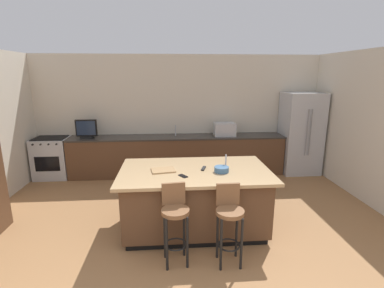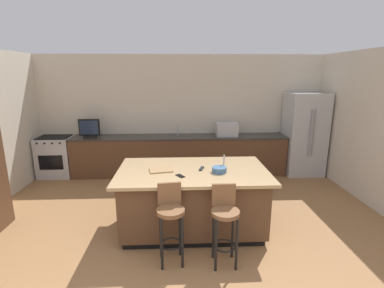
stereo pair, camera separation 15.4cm
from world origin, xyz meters
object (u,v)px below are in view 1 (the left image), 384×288
bar_stool_left (175,217)px  bar_stool_right (229,218)px  kitchen_island (195,199)px  cell_phone (183,176)px  cutting_board (163,170)px  range_oven (52,158)px  refrigerator (300,133)px  tv_monitor (86,130)px  fruit_bowl (222,169)px  microwave (224,129)px  tv_remote (204,168)px

bar_stool_left → bar_stool_right: size_ratio=1.00×
kitchen_island → bar_stool_left: (-0.31, -0.77, 0.13)m
cell_phone → cutting_board: 0.37m
range_oven → bar_stool_left: size_ratio=0.92×
refrigerator → bar_stool_left: size_ratio=1.88×
refrigerator → kitchen_island: bearing=-138.4°
refrigerator → tv_monitor: size_ratio=4.11×
fruit_bowl → refrigerator: bearing=47.2°
microwave → bar_stool_left: (-1.21, -3.22, -0.45)m
microwave → fruit_bowl: microwave is taller
refrigerator → fruit_bowl: 3.41m
tv_remote → bar_stool_right: bearing=-58.4°
microwave → tv_monitor: bearing=-179.0°
microwave → tv_monitor: (-3.09, -0.05, 0.05)m
refrigerator → bar_stool_left: (-3.00, -3.15, -0.34)m
kitchen_island → microwave: size_ratio=4.53×
refrigerator → microwave: refrigerator is taller
fruit_bowl → cutting_board: bearing=172.1°
refrigerator → cell_phone: size_ratio=12.53×
kitchen_island → tv_monitor: tv_monitor is taller
fruit_bowl → range_oven: bearing=142.7°
refrigerator → bar_stool_left: bearing=-133.5°
range_oven → cutting_board: cutting_board is taller
fruit_bowl → tv_remote: fruit_bowl is taller
refrigerator → tv_remote: 3.48m
tv_monitor → cell_phone: tv_monitor is taller
refrigerator → cell_phone: (-2.87, -2.64, -0.00)m
tv_remote → kitchen_island: bearing=-151.6°
refrigerator → cutting_board: (-3.15, -2.39, 0.00)m
microwave → fruit_bowl: 2.62m
tv_monitor → bar_stool_right: 4.13m
kitchen_island → fruit_bowl: 0.63m
range_oven → cell_phone: size_ratio=6.15×
bar_stool_left → tv_monitor: bearing=114.3°
cutting_board → tv_monitor: bearing=125.7°
range_oven → fruit_bowl: 4.27m
refrigerator → bar_stool_right: 3.99m
microwave → fruit_bowl: size_ratio=2.32×
kitchen_island → bar_stool_right: bar_stool_right is taller
bar_stool_left → refrigerator: bearing=40.1°
tv_monitor → bar_stool_left: tv_monitor is taller
tv_monitor → bar_stool_left: size_ratio=0.46×
range_oven → tv_remote: tv_remote is taller
bar_stool_right → bar_stool_left: bearing=173.8°
bar_stool_left → microwave: bearing=63.0°
range_oven → bar_stool_left: (2.69, -3.21, 0.15)m
microwave → cell_phone: bearing=-111.9°
kitchen_island → cell_phone: size_ratio=14.50×
kitchen_island → tv_monitor: size_ratio=4.76×
tv_remote → refrigerator: bearing=60.2°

